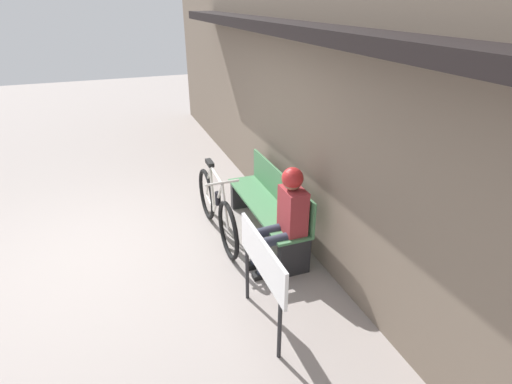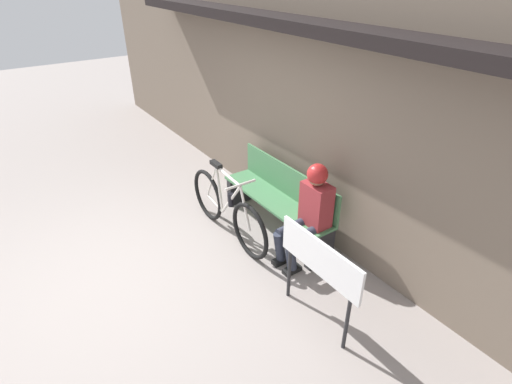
# 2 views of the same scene
# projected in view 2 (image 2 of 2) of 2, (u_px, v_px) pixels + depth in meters

# --- Properties ---
(ground_plane) EXTENTS (24.00, 24.00, 0.00)m
(ground_plane) POSITION_uv_depth(u_px,v_px,m) (132.00, 275.00, 4.47)
(ground_plane) COLOR gray
(storefront_wall) EXTENTS (12.00, 0.56, 3.20)m
(storefront_wall) POSITION_uv_depth(u_px,v_px,m) (296.00, 95.00, 4.76)
(storefront_wall) COLOR #756656
(storefront_wall) RESTS_ON ground_plane
(park_bench_near) EXTENTS (1.79, 0.42, 0.85)m
(park_bench_near) POSITION_uv_depth(u_px,v_px,m) (279.00, 201.00, 5.07)
(park_bench_near) COLOR #477F51
(park_bench_near) RESTS_ON ground_plane
(bicycle) EXTENTS (1.70, 0.40, 0.94)m
(bicycle) POSITION_uv_depth(u_px,v_px,m) (227.00, 210.00, 4.94)
(bicycle) COLOR black
(bicycle) RESTS_ON ground_plane
(person_seated) EXTENTS (0.34, 0.61, 1.21)m
(person_seated) POSITION_uv_depth(u_px,v_px,m) (310.00, 208.00, 4.38)
(person_seated) COLOR #2D3342
(person_seated) RESTS_ON ground_plane
(signboard) EXTENTS (1.00, 0.04, 0.94)m
(signboard) POSITION_uv_depth(u_px,v_px,m) (319.00, 263.00, 3.56)
(signboard) COLOR #232326
(signboard) RESTS_ON ground_plane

